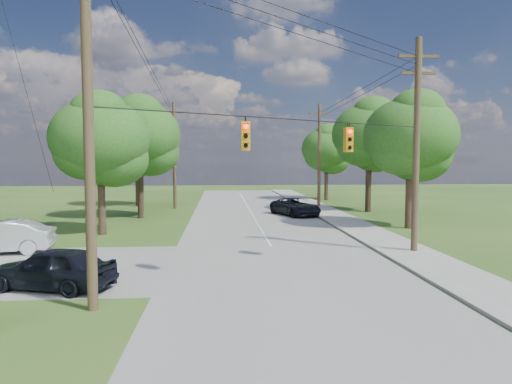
{
  "coord_description": "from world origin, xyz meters",
  "views": [
    {
      "loc": [
        -0.66,
        -13.69,
        4.6
      ],
      "look_at": [
        0.79,
        5.0,
        3.29
      ],
      "focal_mm": 32.0,
      "sensor_mm": 36.0,
      "label": 1
    }
  ],
  "objects": [
    {
      "name": "ground",
      "position": [
        0.0,
        0.0,
        0.0
      ],
      "size": [
        140.0,
        140.0,
        0.0
      ],
      "primitive_type": "plane",
      "color": "#2A4C19",
      "rests_on": "ground"
    },
    {
      "name": "main_road",
      "position": [
        2.0,
        5.0,
        0.01
      ],
      "size": [
        10.0,
        100.0,
        0.03
      ],
      "primitive_type": "cube",
      "color": "gray",
      "rests_on": "ground"
    },
    {
      "name": "sidewalk_east",
      "position": [
        8.7,
        5.0,
        0.06
      ],
      "size": [
        2.6,
        100.0,
        0.12
      ],
      "primitive_type": "cube",
      "color": "#A6A49B",
      "rests_on": "ground"
    },
    {
      "name": "pole_sw",
      "position": [
        -4.6,
        0.4,
        6.23
      ],
      "size": [
        2.0,
        0.32,
        12.0
      ],
      "color": "#4F3D29",
      "rests_on": "ground"
    },
    {
      "name": "pole_ne",
      "position": [
        8.9,
        8.0,
        5.47
      ],
      "size": [
        2.0,
        0.32,
        10.5
      ],
      "color": "#4F3D29",
      "rests_on": "ground"
    },
    {
      "name": "pole_north_e",
      "position": [
        8.9,
        30.0,
        5.13
      ],
      "size": [
        2.0,
        0.32,
        10.0
      ],
      "color": "#4F3D29",
      "rests_on": "ground"
    },
    {
      "name": "pole_north_w",
      "position": [
        -5.0,
        30.0,
        5.13
      ],
      "size": [
        2.0,
        0.32,
        10.0
      ],
      "color": "#4F3D29",
      "rests_on": "ground"
    },
    {
      "name": "power_lines",
      "position": [
        1.5,
        11.54,
        9.15
      ],
      "size": [
        13.93,
        29.62,
        4.93
      ],
      "color": "black",
      "rests_on": "ground"
    },
    {
      "name": "traffic_signals",
      "position": [
        2.55,
        4.43,
        5.5
      ],
      "size": [
        4.91,
        3.27,
        1.05
      ],
      "color": "orange",
      "rests_on": "ground"
    },
    {
      "name": "tree_w_near",
      "position": [
        -8.0,
        15.0,
        5.92
      ],
      "size": [
        6.0,
        6.0,
        8.4
      ],
      "color": "#463023",
      "rests_on": "ground"
    },
    {
      "name": "tree_w_mid",
      "position": [
        -7.0,
        23.0,
        6.58
      ],
      "size": [
        6.4,
        6.4,
        9.22
      ],
      "color": "#463023",
      "rests_on": "ground"
    },
    {
      "name": "tree_w_far",
      "position": [
        -9.0,
        33.0,
        6.25
      ],
      "size": [
        6.0,
        6.0,
        8.73
      ],
      "color": "#463023",
      "rests_on": "ground"
    },
    {
      "name": "tree_e_near",
      "position": [
        12.0,
        16.0,
        6.25
      ],
      "size": [
        6.2,
        6.2,
        8.81
      ],
      "color": "#463023",
      "rests_on": "ground"
    },
    {
      "name": "tree_e_mid",
      "position": [
        12.5,
        26.0,
        6.91
      ],
      "size": [
        6.6,
        6.6,
        9.64
      ],
      "color": "#463023",
      "rests_on": "ground"
    },
    {
      "name": "tree_e_far",
      "position": [
        11.5,
        38.0,
        5.92
      ],
      "size": [
        5.8,
        5.8,
        8.32
      ],
      "color": "#463023",
      "rests_on": "ground"
    },
    {
      "name": "car_cross_dark",
      "position": [
        -6.62,
        2.7,
        0.79
      ],
      "size": [
        4.8,
        3.01,
        1.52
      ],
      "primitive_type": "imported",
      "rotation": [
        0.0,
        0.0,
        -1.86
      ],
      "color": "black",
      "rests_on": "cross_road"
    },
    {
      "name": "car_cross_silver",
      "position": [
        -11.43,
        9.3,
        0.83
      ],
      "size": [
        5.01,
        2.2,
        1.6
      ],
      "primitive_type": "imported",
      "rotation": [
        0.0,
        0.0,
        -1.47
      ],
      "color": "silver",
      "rests_on": "cross_road"
    },
    {
      "name": "car_main_north",
      "position": [
        5.5,
        23.47,
        0.75
      ],
      "size": [
        4.13,
        5.73,
        1.45
      ],
      "primitive_type": "imported",
      "rotation": [
        0.0,
        0.0,
        0.37
      ],
      "color": "black",
      "rests_on": "main_road"
    }
  ]
}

